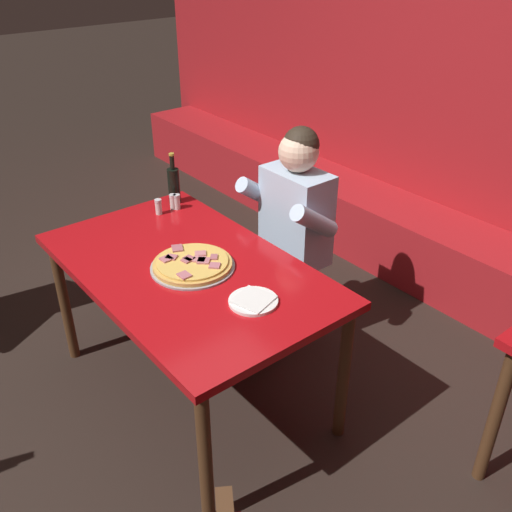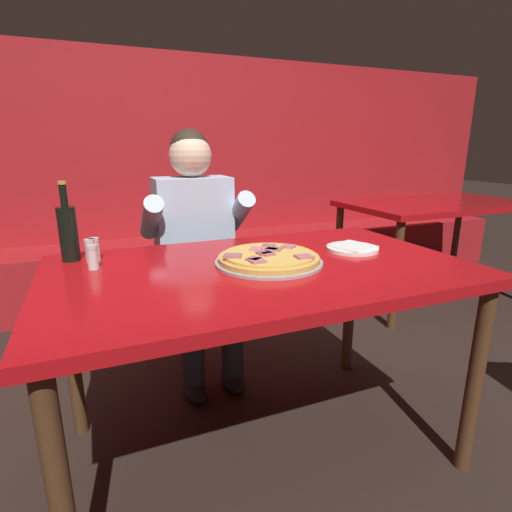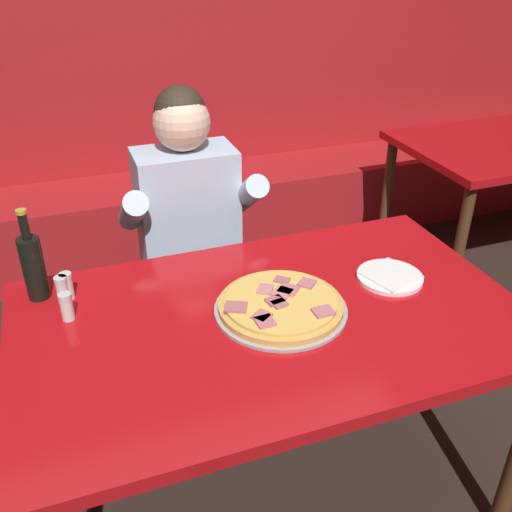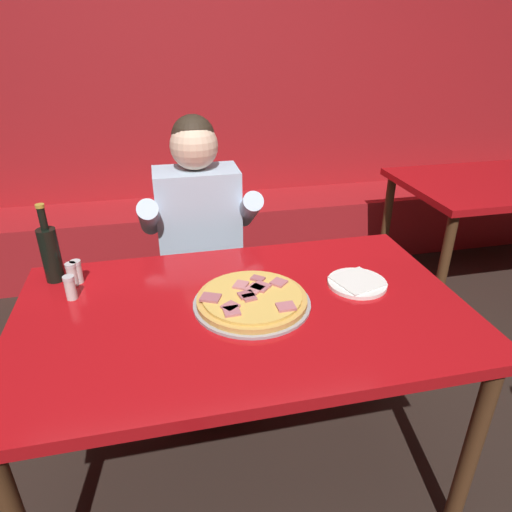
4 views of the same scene
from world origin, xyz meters
TOP-DOWN VIEW (x-y plane):
  - ground_plane at (0.00, 0.00)m, footprint 24.00×24.00m
  - booth_wall_panel at (0.00, 2.18)m, footprint 6.80×0.16m
  - booth_bench at (0.00, 1.86)m, footprint 6.46×0.48m
  - main_dining_table at (0.00, 0.00)m, footprint 1.47×0.89m
  - pizza at (0.03, 0.01)m, footprint 0.39×0.39m
  - plate_white_paper at (0.43, 0.05)m, footprint 0.21×0.21m
  - beer_bottle at (-0.63, 0.33)m, footprint 0.07×0.07m
  - shaker_black_pepper at (-0.56, 0.27)m, footprint 0.04×0.04m
  - shaker_parmesan at (-0.55, 0.29)m, footprint 0.04×0.04m
  - shaker_red_pepper_flakes at (-0.55, 0.18)m, footprint 0.04×0.04m
  - diner_seated_blue_shirt at (-0.07, 0.66)m, footprint 0.53×0.53m

SIDE VIEW (x-z plane):
  - ground_plane at x=0.00m, z-range 0.00..0.00m
  - booth_bench at x=0.00m, z-range 0.00..0.46m
  - main_dining_table at x=0.00m, z-range 0.31..1.09m
  - diner_seated_blue_shirt at x=-0.07m, z-range 0.07..1.34m
  - plate_white_paper at x=0.43m, z-range 0.78..0.80m
  - pizza at x=0.03m, z-range 0.78..0.82m
  - shaker_black_pepper at x=-0.56m, z-range 0.78..0.86m
  - shaker_parmesan at x=-0.55m, z-range 0.78..0.86m
  - shaker_red_pepper_flakes at x=-0.55m, z-range 0.78..0.86m
  - beer_bottle at x=-0.63m, z-range 0.74..1.04m
  - booth_wall_panel at x=0.00m, z-range 0.00..1.90m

